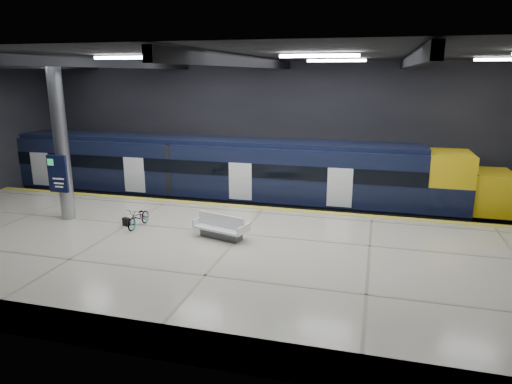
% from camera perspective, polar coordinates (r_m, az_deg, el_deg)
% --- Properties ---
extents(ground, '(30.00, 30.00, 0.00)m').
position_cam_1_polar(ground, '(19.61, -0.95, -7.32)').
color(ground, black).
rests_on(ground, ground).
extents(room_shell, '(30.10, 16.10, 8.05)m').
position_cam_1_polar(room_shell, '(18.26, -1.03, 9.57)').
color(room_shell, black).
rests_on(room_shell, ground).
extents(platform, '(30.00, 11.00, 1.10)m').
position_cam_1_polar(platform, '(17.20, -3.28, -8.62)').
color(platform, beige).
rests_on(platform, ground).
extents(safety_strip, '(30.00, 0.40, 0.01)m').
position_cam_1_polar(safety_strip, '(21.76, 1.03, -2.00)').
color(safety_strip, gold).
rests_on(safety_strip, platform).
extents(rails, '(30.00, 1.52, 0.16)m').
position_cam_1_polar(rails, '(24.62, 2.57, -2.52)').
color(rails, gray).
rests_on(rails, ground).
extents(train, '(29.40, 2.84, 3.79)m').
position_cam_1_polar(train, '(24.84, -3.69, 2.35)').
color(train, black).
rests_on(train, ground).
extents(bench, '(2.31, 1.45, 0.95)m').
position_cam_1_polar(bench, '(17.85, -4.37, -4.70)').
color(bench, '#595B60').
rests_on(bench, platform).
extents(bicycle, '(0.59, 1.63, 0.85)m').
position_cam_1_polar(bicycle, '(19.61, -14.46, -3.07)').
color(bicycle, '#99999E').
rests_on(bicycle, platform).
extents(pannier_bag, '(0.34, 0.27, 0.35)m').
position_cam_1_polar(pannier_bag, '(19.98, -15.92, -3.60)').
color(pannier_bag, black).
rests_on(pannier_bag, platform).
extents(info_column, '(0.90, 0.78, 6.90)m').
position_cam_1_polar(info_column, '(21.18, -23.23, 5.67)').
color(info_column, '#9EA0A5').
rests_on(info_column, platform).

